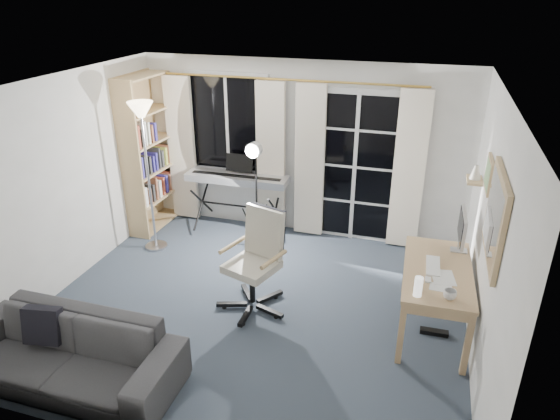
% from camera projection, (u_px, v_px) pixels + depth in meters
% --- Properties ---
extents(floor, '(4.50, 4.00, 0.02)m').
position_uv_depth(floor, '(254.00, 306.00, 5.55)').
color(floor, '#353E4E').
rests_on(floor, ground).
extents(window, '(1.20, 0.08, 1.40)m').
position_uv_depth(window, '(228.00, 123.00, 6.92)').
color(window, white).
rests_on(window, floor).
extents(french_door, '(1.32, 0.09, 2.11)m').
position_uv_depth(french_door, '(355.00, 168.00, 6.64)').
color(french_door, white).
rests_on(french_door, floor).
extents(curtains, '(3.60, 0.07, 2.13)m').
position_uv_depth(curtains, '(289.00, 159.00, 6.76)').
color(curtains, gold).
rests_on(curtains, floor).
extents(bookshelf, '(0.38, 1.03, 2.19)m').
position_uv_depth(bookshelf, '(147.00, 157.00, 7.03)').
color(bookshelf, tan).
rests_on(bookshelf, floor).
extents(torchiere_lamp, '(0.32, 0.32, 1.98)m').
position_uv_depth(torchiere_lamp, '(143.00, 133.00, 6.12)').
color(torchiere_lamp, '#B2B2B7').
rests_on(torchiere_lamp, floor).
extents(keyboard_piano, '(1.44, 0.72, 1.04)m').
position_uv_depth(keyboard_piano, '(237.00, 179.00, 6.91)').
color(keyboard_piano, black).
rests_on(keyboard_piano, floor).
extents(studio_light, '(0.28, 0.30, 1.49)m').
position_uv_depth(studio_light, '(254.00, 162.00, 6.35)').
color(studio_light, black).
rests_on(studio_light, floor).
extents(office_chair, '(0.78, 0.78, 1.12)m').
position_uv_depth(office_chair, '(259.00, 251.00, 5.34)').
color(office_chair, black).
rests_on(office_chair, floor).
extents(desk, '(0.69, 1.33, 0.70)m').
position_uv_depth(desk, '(437.00, 277.00, 4.94)').
color(desk, tan).
rests_on(desk, floor).
extents(monitor, '(0.17, 0.51, 0.44)m').
position_uv_depth(monitor, '(462.00, 228.00, 5.13)').
color(monitor, silver).
rests_on(monitor, desk).
extents(desk_clutter, '(0.40, 0.80, 0.89)m').
position_uv_depth(desk_clutter, '(430.00, 294.00, 4.79)').
color(desk_clutter, white).
rests_on(desk_clutter, desk).
extents(mug, '(0.12, 0.09, 0.12)m').
position_uv_depth(mug, '(450.00, 294.00, 4.42)').
color(mug, silver).
rests_on(mug, desk).
extents(wall_mirror, '(0.04, 0.94, 0.74)m').
position_uv_depth(wall_mirror, '(495.00, 217.00, 4.01)').
color(wall_mirror, tan).
rests_on(wall_mirror, floor).
extents(framed_print, '(0.03, 0.42, 0.32)m').
position_uv_depth(framed_print, '(489.00, 174.00, 4.77)').
color(framed_print, tan).
rests_on(framed_print, floor).
extents(wall_shelf, '(0.16, 0.30, 0.18)m').
position_uv_depth(wall_shelf, '(475.00, 175.00, 5.30)').
color(wall_shelf, tan).
rests_on(wall_shelf, floor).
extents(sofa, '(2.03, 0.60, 0.79)m').
position_uv_depth(sofa, '(64.00, 344.00, 4.34)').
color(sofa, '#323134').
rests_on(sofa, floor).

